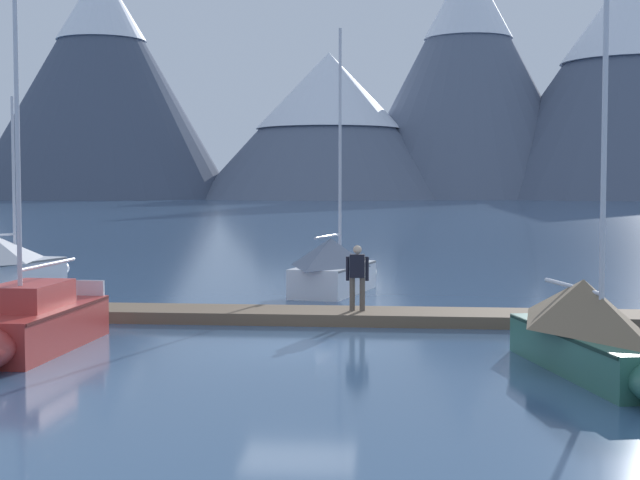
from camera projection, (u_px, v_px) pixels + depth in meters
The scene contains 10 objects.
ground_plane at pixel (299, 347), 20.94m from camera, with size 700.00×700.00×0.00m, color #38567A.
mountain_west_summit at pixel (102, 80), 235.45m from camera, with size 64.36×64.36×57.02m.
mountain_central_massif at pixel (329, 121), 234.65m from camera, with size 65.10×65.10×35.61m.
mountain_shoulder_ridge at pixel (468, 75), 240.49m from camera, with size 61.89×61.89×60.34m.
mountain_east_summit at pixel (636, 74), 232.47m from camera, with size 79.35×79.35×57.83m.
dock at pixel (314, 316), 24.91m from camera, with size 29.53×2.71×0.30m.
sailboat_second_berth at pixel (22, 327), 19.99m from camera, with size 1.91×6.25×7.66m.
sailboat_mid_dock_port at pixel (337, 267), 31.57m from camera, with size 3.00×6.06×8.68m.
sailboat_mid_dock_starboard at pixel (596, 332), 17.78m from camera, with size 2.76×6.81×7.78m.
person_on_dock at pixel (357, 274), 24.65m from camera, with size 0.59×0.23×1.69m.
Camera 1 is at (2.09, -20.67, 3.56)m, focal length 53.90 mm.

